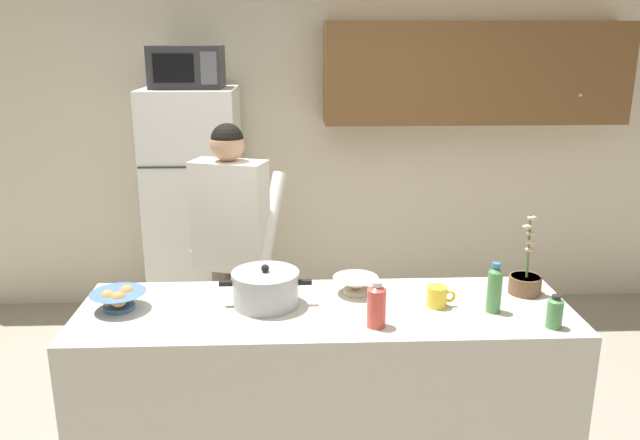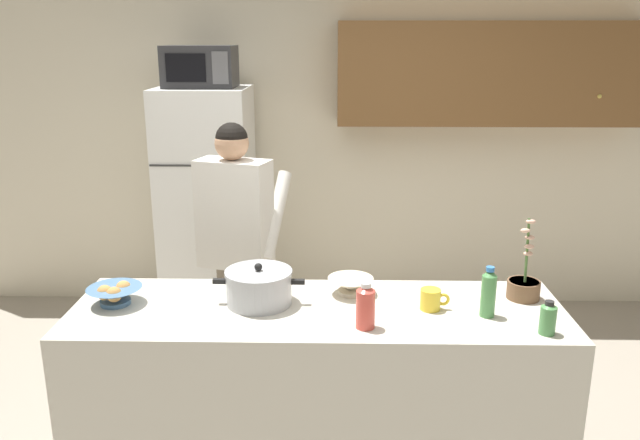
{
  "view_description": "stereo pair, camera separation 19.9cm",
  "coord_description": "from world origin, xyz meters",
  "px_view_note": "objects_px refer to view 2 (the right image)",
  "views": [
    {
      "loc": [
        -0.13,
        -2.61,
        2.09
      ],
      "look_at": [
        0.0,
        0.55,
        1.17
      ],
      "focal_mm": 35.6,
      "sensor_mm": 36.0,
      "label": 1
    },
    {
      "loc": [
        0.07,
        -2.61,
        2.09
      ],
      "look_at": [
        0.0,
        0.55,
        1.17
      ],
      "focal_mm": 35.6,
      "sensor_mm": 36.0,
      "label": 2
    }
  ],
  "objects_px": {
    "bottle_near_edge": "(548,318)",
    "bottle_far_corner": "(366,306)",
    "empty_bowl": "(351,285)",
    "bottle_mid_counter": "(488,292)",
    "microwave": "(200,67)",
    "potted_orchid": "(524,285)",
    "coffee_mug": "(431,299)",
    "bread_bowl": "(115,294)",
    "cooking_pot": "(259,287)",
    "refrigerator": "(208,209)",
    "person_near_pot": "(236,229)"
  },
  "relations": [
    {
      "from": "bottle_near_edge",
      "to": "bottle_far_corner",
      "type": "height_order",
      "value": "bottle_far_corner"
    },
    {
      "from": "empty_bowl",
      "to": "bottle_near_edge",
      "type": "height_order",
      "value": "bottle_near_edge"
    },
    {
      "from": "bottle_mid_counter",
      "to": "microwave",
      "type": "bearing_deg",
      "value": 129.86
    },
    {
      "from": "microwave",
      "to": "potted_orchid",
      "type": "bearing_deg",
      "value": -43.41
    },
    {
      "from": "coffee_mug",
      "to": "bread_bowl",
      "type": "relative_size",
      "value": 0.53
    },
    {
      "from": "microwave",
      "to": "cooking_pot",
      "type": "bearing_deg",
      "value": -71.96
    },
    {
      "from": "refrigerator",
      "to": "bottle_mid_counter",
      "type": "xyz_separation_m",
      "value": [
        1.58,
        -1.92,
        0.16
      ]
    },
    {
      "from": "coffee_mug",
      "to": "bottle_mid_counter",
      "type": "distance_m",
      "value": 0.25
    },
    {
      "from": "empty_bowl",
      "to": "microwave",
      "type": "bearing_deg",
      "value": 120.93
    },
    {
      "from": "bread_bowl",
      "to": "potted_orchid",
      "type": "distance_m",
      "value": 1.87
    },
    {
      "from": "coffee_mug",
      "to": "bottle_mid_counter",
      "type": "height_order",
      "value": "bottle_mid_counter"
    },
    {
      "from": "cooking_pot",
      "to": "bottle_near_edge",
      "type": "bearing_deg",
      "value": -13.12
    },
    {
      "from": "coffee_mug",
      "to": "person_near_pot",
      "type": "bearing_deg",
      "value": 138.21
    },
    {
      "from": "person_near_pot",
      "to": "cooking_pot",
      "type": "distance_m",
      "value": 0.87
    },
    {
      "from": "refrigerator",
      "to": "potted_orchid",
      "type": "relative_size",
      "value": 4.57
    },
    {
      "from": "cooking_pot",
      "to": "bread_bowl",
      "type": "distance_m",
      "value": 0.65
    },
    {
      "from": "empty_bowl",
      "to": "bread_bowl",
      "type": "bearing_deg",
      "value": -172.45
    },
    {
      "from": "bottle_near_edge",
      "to": "bread_bowl",
      "type": "bearing_deg",
      "value": 172.12
    },
    {
      "from": "cooking_pot",
      "to": "empty_bowl",
      "type": "distance_m",
      "value": 0.43
    },
    {
      "from": "bottle_far_corner",
      "to": "bottle_near_edge",
      "type": "bearing_deg",
      "value": -3.2
    },
    {
      "from": "cooking_pot",
      "to": "coffee_mug",
      "type": "bearing_deg",
      "value": -3.71
    },
    {
      "from": "bread_bowl",
      "to": "microwave",
      "type": "bearing_deg",
      "value": 87.77
    },
    {
      "from": "empty_bowl",
      "to": "potted_orchid",
      "type": "bearing_deg",
      "value": -2.4
    },
    {
      "from": "microwave",
      "to": "person_near_pot",
      "type": "bearing_deg",
      "value": -69.51
    },
    {
      "from": "bread_bowl",
      "to": "bottle_mid_counter",
      "type": "xyz_separation_m",
      "value": [
        1.65,
        -0.09,
        0.06
      ]
    },
    {
      "from": "microwave",
      "to": "bread_bowl",
      "type": "height_order",
      "value": "microwave"
    },
    {
      "from": "cooking_pot",
      "to": "bottle_mid_counter",
      "type": "height_order",
      "value": "bottle_mid_counter"
    },
    {
      "from": "microwave",
      "to": "cooking_pot",
      "type": "xyz_separation_m",
      "value": [
        0.58,
        -1.78,
        -0.89
      ]
    },
    {
      "from": "empty_bowl",
      "to": "cooking_pot",
      "type": "bearing_deg",
      "value": -164.28
    },
    {
      "from": "refrigerator",
      "to": "bread_bowl",
      "type": "relative_size",
      "value": 7.08
    },
    {
      "from": "cooking_pot",
      "to": "bottle_far_corner",
      "type": "distance_m",
      "value": 0.53
    },
    {
      "from": "empty_bowl",
      "to": "potted_orchid",
      "type": "height_order",
      "value": "potted_orchid"
    },
    {
      "from": "refrigerator",
      "to": "person_near_pot",
      "type": "xyz_separation_m",
      "value": [
        0.35,
        -0.96,
        0.14
      ]
    },
    {
      "from": "person_near_pot",
      "to": "potted_orchid",
      "type": "xyz_separation_m",
      "value": [
        1.45,
        -0.76,
        -0.03
      ]
    },
    {
      "from": "refrigerator",
      "to": "bread_bowl",
      "type": "bearing_deg",
      "value": -92.2
    },
    {
      "from": "refrigerator",
      "to": "bread_bowl",
      "type": "distance_m",
      "value": 1.83
    },
    {
      "from": "person_near_pot",
      "to": "bread_bowl",
      "type": "relative_size",
      "value": 6.61
    },
    {
      "from": "bottle_near_edge",
      "to": "potted_orchid",
      "type": "height_order",
      "value": "potted_orchid"
    },
    {
      "from": "bottle_near_edge",
      "to": "bottle_mid_counter",
      "type": "relative_size",
      "value": 0.63
    },
    {
      "from": "refrigerator",
      "to": "person_near_pot",
      "type": "relative_size",
      "value": 1.07
    },
    {
      "from": "refrigerator",
      "to": "coffee_mug",
      "type": "distance_m",
      "value": 2.3
    },
    {
      "from": "empty_bowl",
      "to": "potted_orchid",
      "type": "xyz_separation_m",
      "value": [
        0.8,
        -0.03,
        0.02
      ]
    },
    {
      "from": "refrigerator",
      "to": "cooking_pot",
      "type": "xyz_separation_m",
      "value": [
        0.58,
        -1.81,
        0.13
      ]
    },
    {
      "from": "coffee_mug",
      "to": "bread_bowl",
      "type": "distance_m",
      "value": 1.42
    },
    {
      "from": "refrigerator",
      "to": "bottle_far_corner",
      "type": "xyz_separation_m",
      "value": [
        1.05,
        -2.05,
        0.14
      ]
    },
    {
      "from": "potted_orchid",
      "to": "microwave",
      "type": "bearing_deg",
      "value": 136.59
    },
    {
      "from": "coffee_mug",
      "to": "bottle_near_edge",
      "type": "height_order",
      "value": "bottle_near_edge"
    },
    {
      "from": "cooking_pot",
      "to": "bread_bowl",
      "type": "height_order",
      "value": "cooking_pot"
    },
    {
      "from": "bottle_mid_counter",
      "to": "bottle_far_corner",
      "type": "bearing_deg",
      "value": -166.79
    },
    {
      "from": "coffee_mug",
      "to": "potted_orchid",
      "type": "height_order",
      "value": "potted_orchid"
    }
  ]
}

